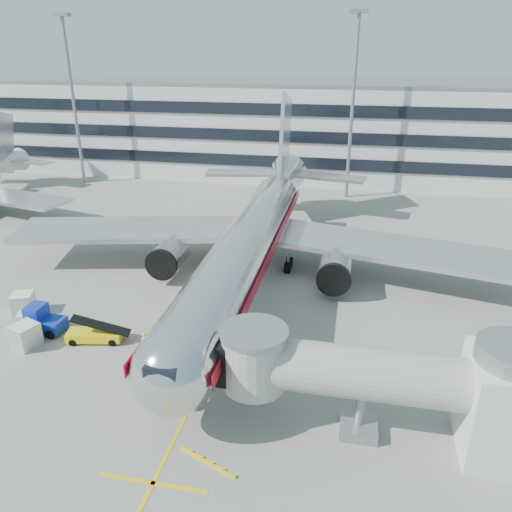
% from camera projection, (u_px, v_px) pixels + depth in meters
% --- Properties ---
extents(ground, '(180.00, 180.00, 0.00)m').
position_uv_depth(ground, '(222.00, 340.00, 38.77)').
color(ground, gray).
rests_on(ground, ground).
extents(lead_in_line, '(0.25, 70.00, 0.01)m').
position_uv_depth(lead_in_line, '(249.00, 284.00, 47.79)').
color(lead_in_line, yellow).
rests_on(lead_in_line, ground).
extents(stop_bar, '(6.00, 0.25, 0.01)m').
position_uv_depth(stop_bar, '(153.00, 483.00, 26.15)').
color(stop_bar, yellow).
rests_on(stop_bar, ground).
extents(main_jet, '(50.95, 48.70, 16.06)m').
position_uv_depth(main_jet, '(253.00, 237.00, 47.68)').
color(main_jet, silver).
rests_on(main_jet, ground).
extents(jet_bridge, '(17.80, 4.50, 7.00)m').
position_uv_depth(jet_bridge, '(394.00, 382.00, 27.81)').
color(jet_bridge, silver).
rests_on(jet_bridge, ground).
extents(terminal, '(150.00, 24.25, 15.60)m').
position_uv_depth(terminal, '(306.00, 127.00, 87.96)').
color(terminal, silver).
rests_on(terminal, ground).
extents(light_mast_west, '(2.40, 1.20, 25.45)m').
position_uv_depth(light_mast_west, '(72.00, 88.00, 77.21)').
color(light_mast_west, gray).
rests_on(light_mast_west, ground).
extents(light_mast_centre, '(2.40, 1.20, 25.45)m').
position_uv_depth(light_mast_centre, '(353.00, 93.00, 69.34)').
color(light_mast_centre, gray).
rests_on(light_mast_centre, ground).
extents(belt_loader, '(4.49, 2.28, 2.10)m').
position_uv_depth(belt_loader, '(95.00, 334.00, 38.45)').
color(belt_loader, yellow).
rests_on(belt_loader, ground).
extents(baggage_tug, '(3.13, 2.09, 2.28)m').
position_uv_depth(baggage_tug, '(43.00, 320.00, 39.58)').
color(baggage_tug, '#0E2B9F').
rests_on(baggage_tug, ground).
extents(cargo_container_left, '(2.24, 2.24, 1.85)m').
position_uv_depth(cargo_container_left, '(26.00, 335.00, 37.68)').
color(cargo_container_left, silver).
rests_on(cargo_container_left, ground).
extents(cargo_container_right, '(2.19, 2.19, 1.80)m').
position_uv_depth(cargo_container_right, '(23.00, 303.00, 42.39)').
color(cargo_container_right, silver).
rests_on(cargo_container_right, ground).
extents(cargo_container_front, '(1.86, 1.86, 1.54)m').
position_uv_depth(cargo_container_front, '(29.00, 321.00, 39.95)').
color(cargo_container_front, silver).
rests_on(cargo_container_front, ground).
extents(ramp_worker, '(0.86, 0.84, 1.99)m').
position_uv_depth(ramp_worker, '(146.00, 344.00, 36.42)').
color(ramp_worker, '#CDFC1A').
rests_on(ramp_worker, ground).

